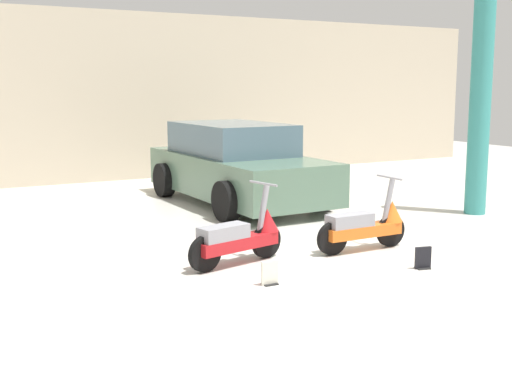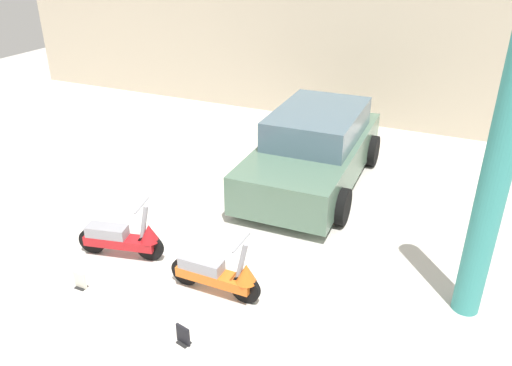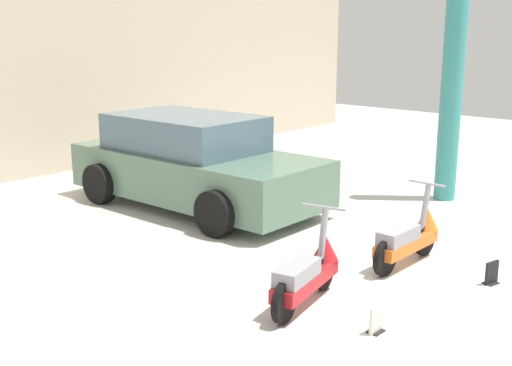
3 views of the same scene
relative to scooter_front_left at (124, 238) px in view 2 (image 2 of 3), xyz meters
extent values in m
plane|color=silver|center=(1.03, -0.65, -0.34)|extent=(28.00, 28.00, 0.00)
cube|color=beige|center=(1.03, 7.42, 1.53)|extent=(19.60, 0.12, 3.74)
cylinder|color=black|center=(0.40, 0.09, -0.13)|extent=(0.43, 0.17, 0.42)
cylinder|color=black|center=(-0.52, -0.12, -0.13)|extent=(0.43, 0.17, 0.42)
cube|color=#B2191E|center=(-0.06, -0.01, -0.07)|extent=(1.13, 0.49, 0.15)
cube|color=gray|center=(-0.25, -0.06, 0.08)|extent=(0.66, 0.38, 0.17)
cylinder|color=gray|center=(0.35, 0.08, 0.30)|extent=(0.21, 0.11, 0.60)
cylinder|color=gray|center=(0.35, 0.08, 0.60)|extent=(0.14, 0.48, 0.03)
cone|color=#B2191E|center=(0.41, 0.09, 0.14)|extent=(0.34, 0.34, 0.28)
cylinder|color=black|center=(2.12, -0.19, -0.13)|extent=(0.42, 0.07, 0.42)
cylinder|color=black|center=(1.19, -0.19, -0.13)|extent=(0.42, 0.07, 0.42)
cube|color=orange|center=(1.66, -0.19, -0.07)|extent=(1.10, 0.26, 0.15)
cube|color=gray|center=(1.46, -0.19, 0.08)|extent=(0.61, 0.25, 0.16)
cylinder|color=gray|center=(2.07, -0.19, 0.29)|extent=(0.19, 0.07, 0.60)
cylinder|color=gray|center=(2.07, -0.19, 0.59)|extent=(0.03, 0.49, 0.03)
cone|color=orange|center=(2.14, -0.19, 0.13)|extent=(0.28, 0.28, 0.27)
cube|color=#51705B|center=(1.77, 3.60, 0.19)|extent=(1.87, 4.27, 0.70)
cube|color=slate|center=(1.76, 3.85, 0.82)|extent=(1.61, 2.40, 0.55)
cylinder|color=black|center=(2.72, 2.31, -0.02)|extent=(0.24, 0.65, 0.64)
cylinder|color=black|center=(0.89, 2.27, -0.02)|extent=(0.24, 0.65, 0.64)
cylinder|color=black|center=(2.65, 4.93, -0.02)|extent=(0.24, 0.65, 0.64)
cylinder|color=black|center=(0.82, 4.88, -0.02)|extent=(0.24, 0.65, 0.64)
cube|color=black|center=(-0.09, -0.88, -0.33)|extent=(0.16, 0.12, 0.01)
cube|color=silver|center=(-0.09, -0.88, -0.21)|extent=(0.20, 0.03, 0.26)
cube|color=black|center=(1.77, -1.19, -0.33)|extent=(0.18, 0.15, 0.01)
cube|color=black|center=(1.77, -1.19, -0.21)|extent=(0.20, 0.07, 0.26)
cylinder|color=teal|center=(4.82, 0.88, 1.53)|extent=(0.34, 0.34, 3.74)
camera|label=1|loc=(-3.35, -6.65, 1.77)|focal=45.00mm
camera|label=2|loc=(4.44, -4.95, 4.10)|focal=35.00mm
camera|label=3|loc=(-4.90, -3.74, 2.41)|focal=45.00mm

